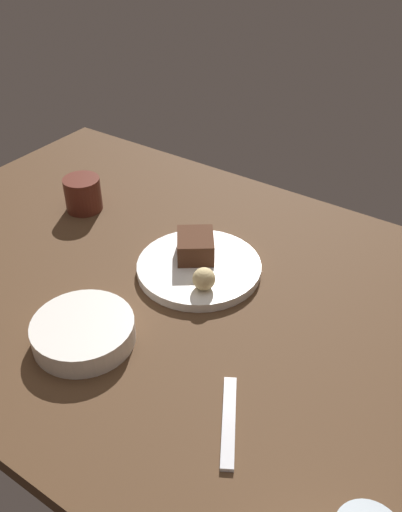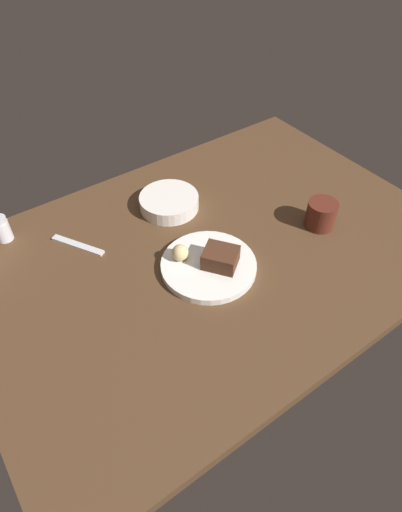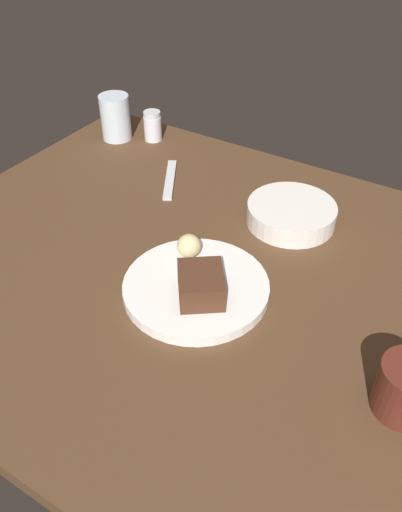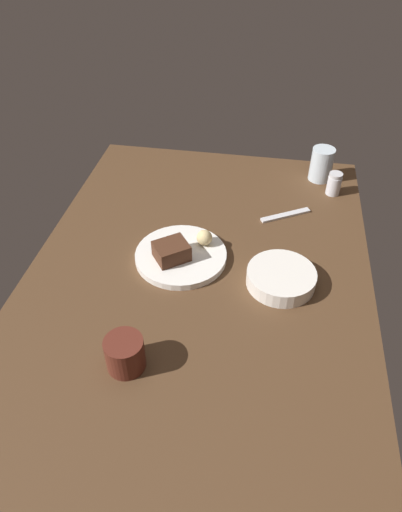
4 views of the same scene
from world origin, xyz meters
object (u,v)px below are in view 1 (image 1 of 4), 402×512
coffee_cup (83,194)px  dessert_plate (199,268)px  side_bowl (83,331)px  dessert_spoon (229,421)px  chocolate_cake_slice (195,246)px  bread_roll (205,278)px

coffee_cup → dessert_plate: bearing=-7.4°
side_bowl → dessert_spoon: bearing=-0.8°
dessert_spoon → side_bowl: bearing=-121.0°
side_bowl → chocolate_cake_slice: bearing=83.8°
chocolate_cake_slice → dessert_plate: bearing=-42.0°
bread_roll → coffee_cup: 39.26cm
dessert_plate → chocolate_cake_slice: 4.13cm
dessert_plate → coffee_cup: bearing=172.6°
side_bowl → dessert_spoon: side_bowl is taller
chocolate_cake_slice → coffee_cup: size_ratio=1.01×
chocolate_cake_slice → side_bowl: 27.35cm
chocolate_cake_slice → dessert_spoon: size_ratio=0.53×
side_bowl → coffee_cup: (-28.46, 29.59, 1.77)cm
dessert_plate → chocolate_cake_slice: chocolate_cake_slice is taller
dessert_plate → side_bowl: size_ratio=1.41×
chocolate_cake_slice → bread_roll: 9.59cm
chocolate_cake_slice → dessert_spoon: 37.11cm
chocolate_cake_slice → side_bowl: size_ratio=0.49×
dessert_plate → dessert_spoon: (22.59, -25.63, -0.52)cm
dessert_plate → chocolate_cake_slice: size_ratio=2.91×
chocolate_cake_slice → dessert_spoon: (24.67, -27.49, -3.57)cm
bread_roll → coffee_cup: bearing=166.3°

